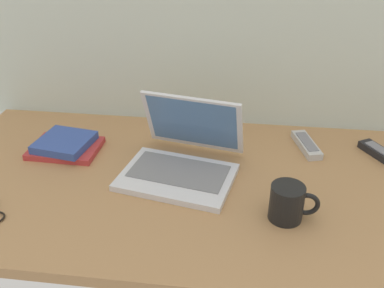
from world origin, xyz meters
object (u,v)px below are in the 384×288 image
(coffee_mug, at_px, (288,203))
(remote_control_far, at_px, (306,145))
(laptop, at_px, (183,157))
(book_stack, at_px, (65,145))
(remote_control_near, at_px, (382,154))

(coffee_mug, distance_m, remote_control_far, 0.37)
(laptop, distance_m, coffee_mug, 0.34)
(coffee_mug, height_order, book_stack, coffee_mug)
(coffee_mug, relative_size, remote_control_near, 0.76)
(book_stack, bearing_deg, coffee_mug, -20.00)
(remote_control_near, bearing_deg, remote_control_far, 172.33)
(remote_control_near, bearing_deg, coffee_mug, -133.13)
(laptop, relative_size, book_stack, 1.67)
(laptop, xyz_separation_m, remote_control_near, (0.59, 0.15, -0.03))
(remote_control_near, relative_size, book_stack, 0.76)
(remote_control_near, xyz_separation_m, remote_control_far, (-0.22, 0.03, 0.00))
(laptop, xyz_separation_m, book_stack, (-0.38, 0.06, -0.02))
(remote_control_far, height_order, book_stack, book_stack)
(coffee_mug, distance_m, remote_control_near, 0.45)
(remote_control_far, bearing_deg, coffee_mug, -103.24)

